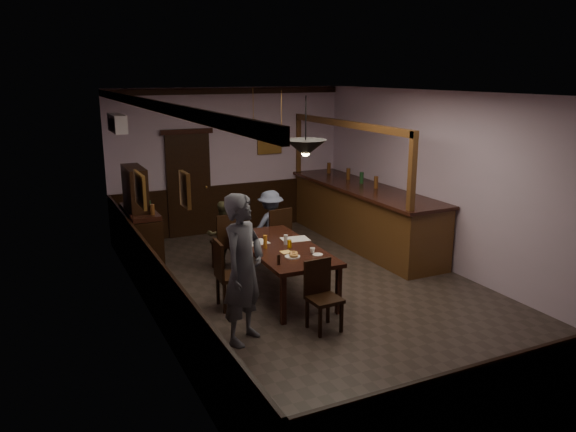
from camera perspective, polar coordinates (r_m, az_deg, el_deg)
room at (r=8.22m, az=3.49°, el=1.79°), size 5.01×8.01×3.01m
dining_table at (r=8.47m, az=-0.64°, el=-3.50°), size 1.06×2.23×0.75m
chair_far_left at (r=9.50m, az=-6.16°, el=-2.41°), size 0.44×0.44×1.01m
chair_far_right at (r=9.80m, az=-1.09°, el=-1.78°), size 0.48×0.48×1.02m
chair_near at (r=7.40m, az=3.41°, el=-7.70°), size 0.42×0.42×0.93m
chair_side at (r=8.03m, az=-6.22°, el=-5.62°), size 0.46×0.46×1.00m
person_standing at (r=6.92m, az=-4.56°, el=-5.41°), size 0.83×0.78×1.90m
person_seated_left at (r=9.75m, az=-6.68°, el=-1.82°), size 0.60×0.48×1.16m
person_seated_right at (r=10.02m, az=-1.78°, el=-0.96°), size 0.88×0.60×1.27m
newspaper_left at (r=8.61m, az=-3.48°, el=-2.74°), size 0.45×0.34×0.01m
newspaper_right at (r=8.79m, az=0.73°, el=-2.37°), size 0.46×0.35×0.01m
napkin at (r=8.17m, az=-0.20°, el=-3.68°), size 0.15×0.15×0.00m
saucer at (r=8.06m, az=3.03°, el=-3.94°), size 0.15×0.15×0.01m
coffee_cup at (r=8.11m, az=2.50°, el=-3.50°), size 0.08×0.08×0.07m
pastry_plate at (r=7.96m, az=0.45°, el=-4.15°), size 0.22×0.22×0.01m
pastry_ring_a at (r=7.92m, az=0.60°, el=-4.02°), size 0.13×0.13×0.04m
pastry_ring_b at (r=8.02m, az=0.56°, el=-3.79°), size 0.13×0.13×0.04m
soda_can at (r=8.36m, az=0.15°, el=-2.85°), size 0.07×0.07×0.12m
beer_glass at (r=8.33m, az=-2.33°, el=-2.64°), size 0.06×0.06×0.20m
water_glass at (r=8.52m, az=-0.24°, el=-2.41°), size 0.06×0.06×0.15m
pepper_mill at (r=7.64m, az=-0.94°, el=-4.46°), size 0.04×0.04×0.14m
sideboard at (r=9.89m, az=-14.80°, el=-1.21°), size 0.48×1.34×1.77m
bar_counter at (r=11.08m, az=7.47°, el=0.30°), size 1.00×4.31×2.42m
door_back at (r=11.58m, az=-10.03°, el=3.04°), size 0.90×0.06×2.10m
ac_unit at (r=10.06m, az=-16.96°, el=9.01°), size 0.20×0.85×0.30m
picture_left_small at (r=5.71m, az=-10.42°, el=2.65°), size 0.04×0.28×0.36m
picture_left_large at (r=8.10m, az=-14.80°, el=2.60°), size 0.04×0.62×0.48m
picture_back at (r=12.06m, az=-1.89°, el=7.32°), size 0.55×0.04×0.42m
pendant_iron at (r=7.40m, az=1.79°, el=6.91°), size 0.56×0.56×0.78m
pendant_brass_mid at (r=9.57m, az=-0.67°, el=8.46°), size 0.20×0.20×0.81m
pendant_brass_far at (r=11.24m, az=-3.53°, el=9.33°), size 0.20×0.20×0.81m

